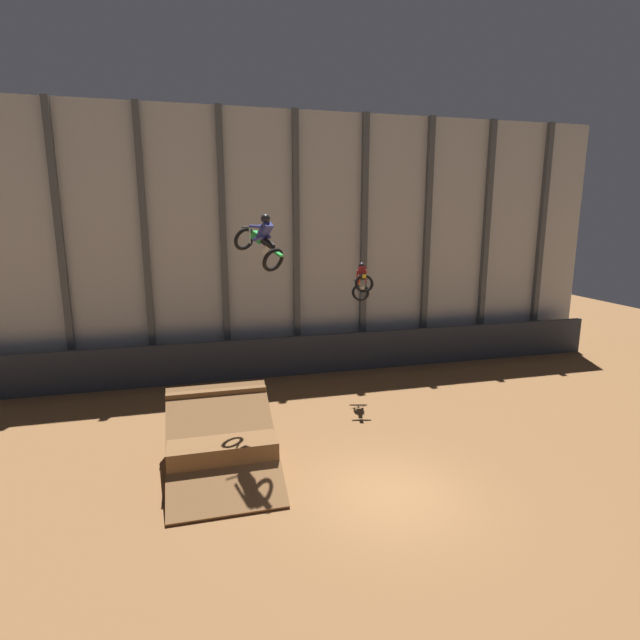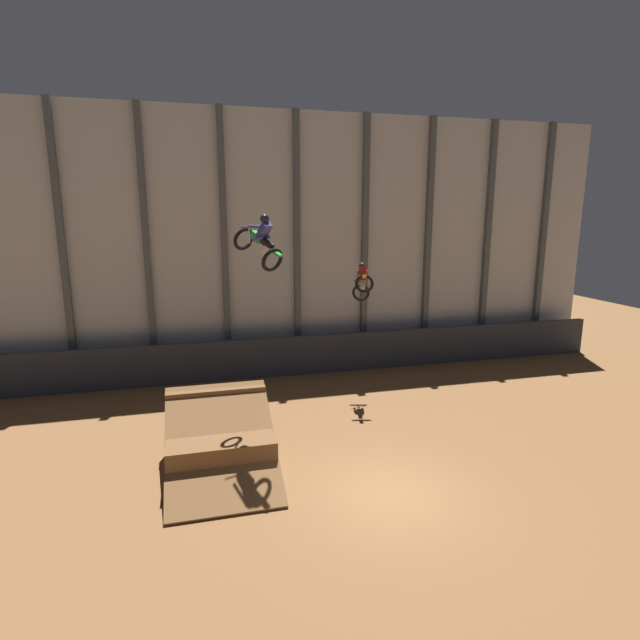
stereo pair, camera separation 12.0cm
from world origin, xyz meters
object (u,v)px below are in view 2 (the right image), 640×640
at_px(rider_bike_left_air, 260,242).
at_px(rider_bike_right_air, 362,282).
at_px(traffic_cone_near_ramp, 196,433).
at_px(dirt_ramp, 220,441).

height_order(rider_bike_left_air, rider_bike_right_air, rider_bike_left_air).
bearing_deg(rider_bike_left_air, rider_bike_right_air, 11.55).
bearing_deg(rider_bike_right_air, traffic_cone_near_ramp, -144.58).
height_order(dirt_ramp, traffic_cone_near_ramp, dirt_ramp).
bearing_deg(rider_bike_left_air, dirt_ramp, 157.64).
height_order(rider_bike_left_air, traffic_cone_near_ramp, rider_bike_left_air).
bearing_deg(rider_bike_left_air, traffic_cone_near_ramp, 111.50).
distance_m(rider_bike_left_air, traffic_cone_near_ramp, 6.92).
height_order(dirt_ramp, rider_bike_left_air, rider_bike_left_air).
xyz_separation_m(dirt_ramp, rider_bike_left_air, (1.39, 0.21, 5.92)).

